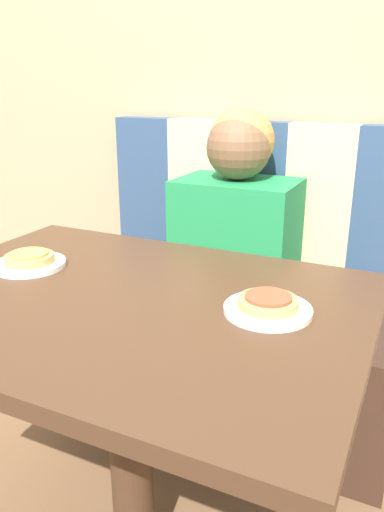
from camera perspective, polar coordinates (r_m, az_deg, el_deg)
wall_back at (r=1.85m, az=9.08°, el=23.23°), size 7.00×0.05×2.60m
booth_seat at (r=1.83m, az=4.62°, el=-11.62°), size 1.11×0.47×0.45m
booth_backrest at (r=1.81m, az=7.30°, el=5.72°), size 1.11×0.08×0.59m
dining_table at (r=1.10m, az=-7.66°, el=-9.13°), size 1.00×0.74×0.74m
person at (r=1.63m, az=5.17°, el=4.64°), size 0.38×0.26×0.64m
plate_left at (r=1.27m, az=-18.04°, el=-0.91°), size 0.17×0.17×0.01m
plate_right at (r=0.98m, az=8.65°, el=-6.11°), size 0.17×0.17×0.01m
pizza_left at (r=1.26m, az=-18.12°, el=-0.18°), size 0.12×0.12×0.02m
pizza_right at (r=0.97m, az=8.70°, el=-5.19°), size 0.12×0.12×0.02m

